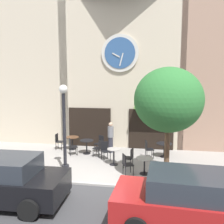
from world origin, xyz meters
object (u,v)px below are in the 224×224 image
cafe_chair_near_lamp (72,145)px  cafe_table_leftmost (144,162)px  street_lamp (64,129)px  street_tree (168,100)px  parked_car_red (192,201)px  cafe_chair_mid_row (148,148)px  cafe_chair_facing_street (100,142)px  cafe_table_near_curb (72,140)px  pedestrian_grey (111,137)px  cafe_table_center_right (114,154)px  cafe_table_center_left (164,147)px  cafe_chair_curbside (130,156)px  cafe_table_rightmost (87,144)px  cafe_chair_facing_wall (58,140)px  cafe_chair_near_tree (99,147)px  parked_car_black (0,180)px  cafe_chair_under_awning (126,163)px  cafe_chair_left_end (105,149)px

cafe_chair_near_lamp → cafe_table_leftmost: bearing=-27.2°
street_lamp → cafe_table_leftmost: bearing=7.2°
street_tree → parked_car_red: (0.57, -2.76, -2.50)m
cafe_chair_mid_row → cafe_chair_facing_street: size_ratio=1.00×
cafe_table_near_curb → pedestrian_grey: pedestrian_grey is taller
cafe_table_center_right → cafe_table_center_left: 2.85m
street_tree → cafe_chair_facing_street: size_ratio=4.99×
cafe_table_leftmost → cafe_chair_curbside: bearing=135.8°
cafe_chair_facing_street → cafe_table_rightmost: bearing=-140.1°
street_lamp → cafe_chair_facing_wall: size_ratio=4.22×
cafe_table_near_curb → parked_car_red: (5.66, -6.66, 0.23)m
cafe_table_rightmost → cafe_table_center_right: cafe_table_center_right is taller
cafe_chair_near_lamp → cafe_chair_curbside: bearing=-22.5°
cafe_table_leftmost → cafe_chair_near_tree: size_ratio=0.80×
cafe_table_rightmost → cafe_chair_facing_street: bearing=39.9°
cafe_table_rightmost → parked_car_black: (-1.39, -5.58, 0.22)m
cafe_chair_near_tree → pedestrian_grey: 1.05m
cafe_table_center_right → pedestrian_grey: pedestrian_grey is taller
cafe_table_near_curb → cafe_table_leftmost: bearing=-35.7°
cafe_table_center_left → pedestrian_grey: (-2.87, 0.34, 0.32)m
cafe_chair_under_awning → cafe_chair_facing_wall: (-4.26, 3.13, 0.00)m
street_lamp → cafe_chair_near_lamp: (-0.54, 2.43, -1.40)m
cafe_table_rightmost → cafe_chair_near_tree: size_ratio=0.83×
cafe_table_center_right → cafe_chair_mid_row: 2.01m
street_lamp → cafe_table_near_curb: street_lamp is taller
cafe_table_near_curb → cafe_chair_mid_row: bearing=-10.9°
cafe_chair_facing_wall → cafe_chair_left_end: 3.26m
street_lamp → cafe_chair_curbside: street_lamp is taller
street_tree → cafe_chair_facing_street: 5.78m
cafe_chair_mid_row → cafe_chair_near_tree: (-2.50, -0.25, 0.00)m
cafe_table_rightmost → parked_car_red: (4.63, -6.00, 0.22)m
cafe_chair_near_tree → cafe_table_center_left: bearing=9.3°
cafe_chair_curbside → parked_car_red: 4.81m
cafe_chair_under_awning → cafe_chair_facing_wall: bearing=143.7°
cafe_table_center_right → street_lamp: bearing=-144.5°
cafe_chair_near_tree → cafe_chair_facing_street: same height
cafe_chair_near_tree → cafe_chair_facing_wall: same height
cafe_table_center_left → parked_car_black: 7.92m
street_tree → cafe_chair_left_end: (-2.89, 2.47, -2.73)m
cafe_table_center_left → cafe_chair_left_end: size_ratio=0.89×
cafe_chair_facing_street → cafe_chair_near_tree: bearing=-80.7°
street_lamp → cafe_chair_under_awning: (2.62, 0.21, -1.40)m
cafe_table_center_right → cafe_chair_under_awning: bearing=-57.8°
cafe_chair_mid_row → cafe_chair_near_tree: bearing=-174.3°
street_lamp → cafe_table_rightmost: street_lamp is taller
cafe_chair_near_tree → pedestrian_grey: size_ratio=0.54×
cafe_table_center_left → cafe_table_center_right: bearing=-146.6°
street_tree → cafe_table_center_right: (-2.34, 1.81, -2.75)m
cafe_chair_near_tree → cafe_table_leftmost: bearing=-38.9°
street_tree → pedestrian_grey: 5.25m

